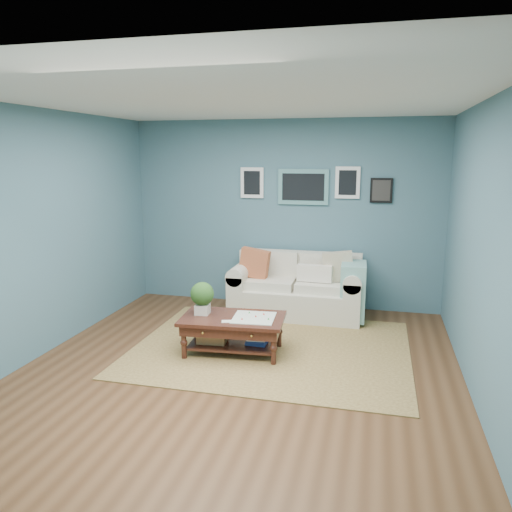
% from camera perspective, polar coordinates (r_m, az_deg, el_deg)
% --- Properties ---
extents(room_shell, '(5.00, 5.02, 2.70)m').
position_cam_1_polar(room_shell, '(4.93, -1.97, 1.68)').
color(room_shell, brown).
rests_on(room_shell, ground).
extents(area_rug, '(3.11, 2.49, 0.01)m').
position_cam_1_polar(area_rug, '(5.87, 1.75, -10.44)').
color(area_rug, brown).
rests_on(area_rug, ground).
extents(loveseat, '(1.84, 0.83, 0.94)m').
position_cam_1_polar(loveseat, '(6.95, 5.31, -3.68)').
color(loveseat, '#EDE7CF').
rests_on(loveseat, ground).
extents(coffee_table, '(1.19, 0.75, 0.80)m').
position_cam_1_polar(coffee_table, '(5.64, -3.25, -7.61)').
color(coffee_table, '#32180F').
rests_on(coffee_table, ground).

